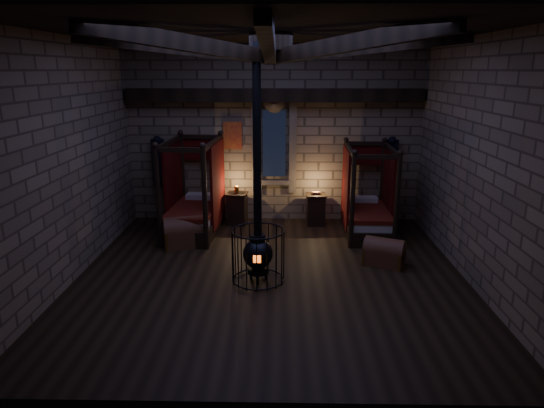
{
  "coord_description": "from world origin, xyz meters",
  "views": [
    {
      "loc": [
        0.19,
        -8.17,
        3.63
      ],
      "look_at": [
        0.01,
        0.6,
        1.19
      ],
      "focal_mm": 32.0,
      "sensor_mm": 36.0,
      "label": 1
    }
  ],
  "objects_px": {
    "bed_left": "(195,210)",
    "trunk_left": "(186,233)",
    "stove": "(258,250)",
    "trunk_right": "(384,253)",
    "bed_right": "(367,212)"
  },
  "relations": [
    {
      "from": "bed_left",
      "to": "bed_right",
      "type": "bearing_deg",
      "value": 3.61
    },
    {
      "from": "stove",
      "to": "trunk_right",
      "type": "bearing_deg",
      "value": 19.36
    },
    {
      "from": "bed_right",
      "to": "trunk_left",
      "type": "distance_m",
      "value": 4.08
    },
    {
      "from": "trunk_right",
      "to": "bed_left",
      "type": "bearing_deg",
      "value": 179.82
    },
    {
      "from": "trunk_right",
      "to": "stove",
      "type": "distance_m",
      "value": 2.54
    },
    {
      "from": "trunk_left",
      "to": "bed_left",
      "type": "bearing_deg",
      "value": 70.64
    },
    {
      "from": "bed_right",
      "to": "trunk_left",
      "type": "bearing_deg",
      "value": -165.42
    },
    {
      "from": "bed_left",
      "to": "trunk_right",
      "type": "xyz_separation_m",
      "value": [
        3.96,
        -1.85,
        -0.29
      ]
    },
    {
      "from": "bed_left",
      "to": "bed_right",
      "type": "relative_size",
      "value": 1.07
    },
    {
      "from": "bed_left",
      "to": "bed_right",
      "type": "height_order",
      "value": "bed_left"
    },
    {
      "from": "bed_left",
      "to": "bed_right",
      "type": "distance_m",
      "value": 3.93
    },
    {
      "from": "bed_right",
      "to": "trunk_right",
      "type": "height_order",
      "value": "bed_right"
    },
    {
      "from": "bed_right",
      "to": "trunk_right",
      "type": "bearing_deg",
      "value": -87.15
    },
    {
      "from": "bed_left",
      "to": "trunk_left",
      "type": "xyz_separation_m",
      "value": [
        -0.05,
        -0.89,
        -0.24
      ]
    },
    {
      "from": "bed_left",
      "to": "stove",
      "type": "xyz_separation_m",
      "value": [
        1.58,
        -2.65,
        0.07
      ]
    }
  ]
}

